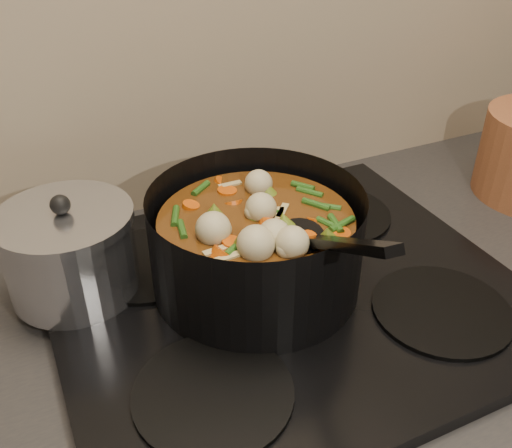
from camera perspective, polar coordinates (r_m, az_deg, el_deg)
name	(u,v)px	position (r m, az deg, el deg)	size (l,w,h in m)	color
stovetop	(286,292)	(0.80, 3.04, -6.82)	(0.62, 0.54, 0.03)	black
stockpot	(256,244)	(0.76, 0.04, -2.04)	(0.35, 0.42, 0.21)	black
saucepan	(70,252)	(0.79, -18.07, -2.63)	(0.18, 0.18, 0.15)	silver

